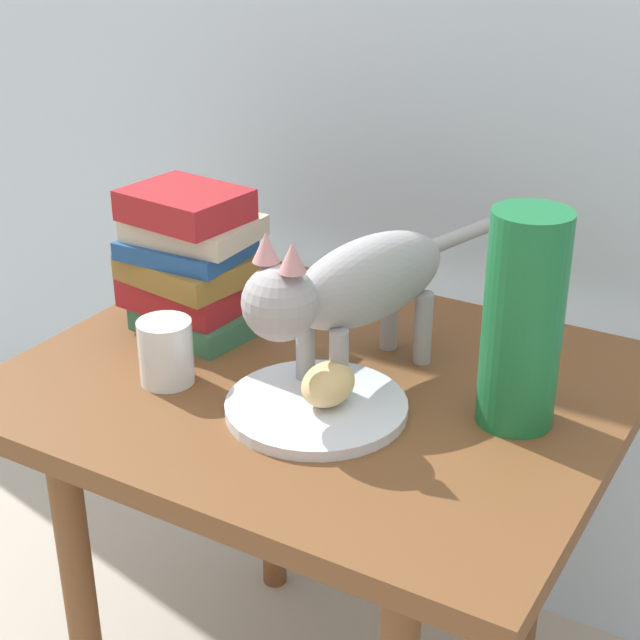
{
  "coord_description": "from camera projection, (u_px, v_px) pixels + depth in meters",
  "views": [
    {
      "loc": [
        0.56,
        -0.96,
        1.21
      ],
      "look_at": [
        0.0,
        0.0,
        0.69
      ],
      "focal_mm": 54.04,
      "sensor_mm": 36.0,
      "label": 1
    }
  ],
  "objects": [
    {
      "name": "green_vase",
      "position": [
        523.0,
        321.0,
        1.1
      ],
      "size": [
        0.09,
        0.09,
        0.26
      ],
      "primitive_type": "cylinder",
      "color": "#196B38",
      "rests_on": "side_table"
    },
    {
      "name": "bread_roll",
      "position": [
        328.0,
        384.0,
        1.16
      ],
      "size": [
        0.06,
        0.08,
        0.05
      ],
      "primitive_type": "ellipsoid",
      "rotation": [
        0.0,
        0.0,
        1.6
      ],
      "color": "#E0BC7A",
      "rests_on": "plate"
    },
    {
      "name": "book_stack",
      "position": [
        190.0,
        262.0,
        1.35
      ],
      "size": [
        0.2,
        0.16,
        0.21
      ],
      "color": "#336B4C",
      "rests_on": "side_table"
    },
    {
      "name": "side_table",
      "position": [
        320.0,
        432.0,
        1.29
      ],
      "size": [
        0.77,
        0.64,
        0.61
      ],
      "color": "brown",
      "rests_on": "ground"
    },
    {
      "name": "cat",
      "position": [
        353.0,
        286.0,
        1.19
      ],
      "size": [
        0.17,
        0.47,
        0.23
      ],
      "color": "#99999E",
      "rests_on": "side_table"
    },
    {
      "name": "candle_jar",
      "position": [
        166.0,
        355.0,
        1.23
      ],
      "size": [
        0.07,
        0.07,
        0.08
      ],
      "color": "silver",
      "rests_on": "side_table"
    },
    {
      "name": "plate",
      "position": [
        316.0,
        407.0,
        1.17
      ],
      "size": [
        0.22,
        0.22,
        0.01
      ],
      "primitive_type": "cylinder",
      "color": "silver",
      "rests_on": "side_table"
    }
  ]
}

